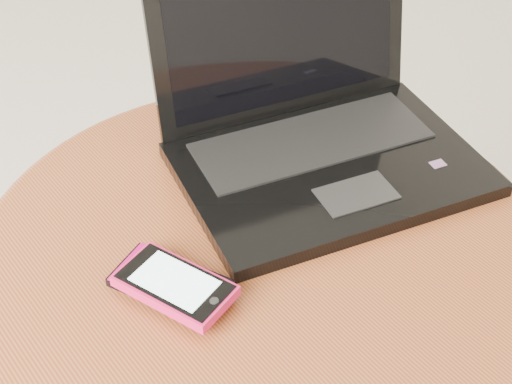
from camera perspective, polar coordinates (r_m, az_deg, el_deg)
table at (r=1.00m, az=0.50°, el=-8.38°), size 0.68×0.68×0.54m
laptop at (r=1.02m, az=4.31°, el=4.58°), size 0.42×0.37×0.24m
phone_black at (r=0.87m, az=-6.21°, el=-6.52°), size 0.11×0.14×0.01m
phone_pink at (r=0.85m, az=-5.86°, el=-6.71°), size 0.10×0.14×0.02m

